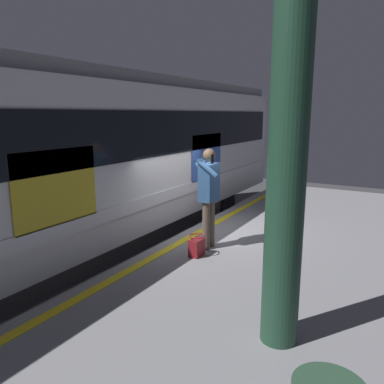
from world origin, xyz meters
name	(u,v)px	position (x,y,z in m)	size (l,w,h in m)	color
ground_plane	(190,268)	(0.00, 0.00, 0.00)	(23.82, 23.82, 0.00)	#3D3D3F
platform	(284,268)	(0.00, 2.08, 0.45)	(12.06, 4.15, 0.90)	gray
safety_line	(202,230)	(0.00, 0.30, 0.91)	(11.82, 0.16, 0.01)	yellow
track_rail_near	(144,254)	(0.00, -1.22, 0.08)	(15.68, 0.08, 0.16)	slate
track_rail_far	(99,244)	(0.00, -2.66, 0.08)	(15.68, 0.08, 0.16)	slate
train_carriage	(96,151)	(0.68, -1.93, 2.51)	(13.25, 2.96, 3.94)	silver
passenger	(209,190)	(0.82, 0.88, 1.97)	(0.57, 0.55, 1.81)	brown
handbag	(197,246)	(1.28, 0.90, 1.07)	(0.30, 0.28, 0.36)	maroon
station_column	(287,160)	(2.99, 2.87, 2.86)	(0.39, 0.39, 3.91)	#1E3F2D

